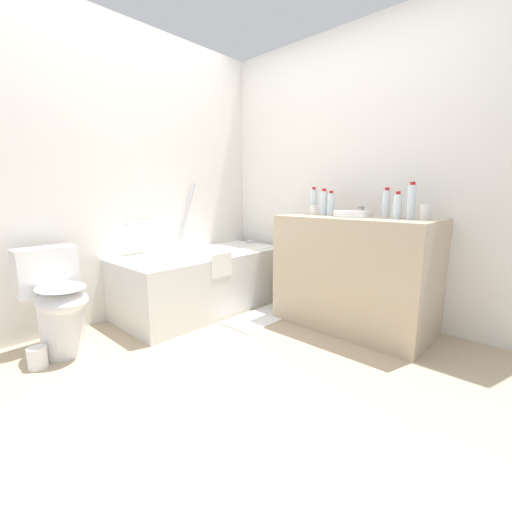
{
  "coord_description": "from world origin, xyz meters",
  "views": [
    {
      "loc": [
        -1.29,
        -1.49,
        1.07
      ],
      "look_at": [
        0.62,
        0.28,
        0.58
      ],
      "focal_mm": 23.48,
      "sensor_mm": 36.0,
      "label": 1
    }
  ],
  "objects": [
    {
      "name": "sink_faucet",
      "position": [
        1.31,
        -0.26,
        0.93
      ],
      "size": [
        0.12,
        0.15,
        0.08
      ],
      "color": "#B3B3B8",
      "rests_on": "vanity_counter"
    },
    {
      "name": "water_bottle_5",
      "position": [
        1.18,
        -0.68,
        1.01
      ],
      "size": [
        0.06,
        0.06,
        0.26
      ],
      "color": "silver",
      "rests_on": "vanity_counter"
    },
    {
      "name": "drinking_glass_0",
      "position": [
        1.22,
        -0.76,
        0.94
      ],
      "size": [
        0.08,
        0.08,
        0.1
      ],
      "primitive_type": "cylinder",
      "color": "white",
      "rests_on": "vanity_counter"
    },
    {
      "name": "ground_plane",
      "position": [
        0.0,
        0.0,
        0.0
      ],
      "size": [
        3.96,
        3.96,
        0.0
      ],
      "primitive_type": "plane",
      "color": "tan"
    },
    {
      "name": "vanity_counter",
      "position": [
        1.16,
        -0.29,
        0.45
      ],
      "size": [
        0.63,
        1.18,
        0.89
      ],
      "primitive_type": "cube",
      "color": "tan",
      "rests_on": "ground_plane"
    },
    {
      "name": "water_bottle_2",
      "position": [
        1.18,
        0.03,
        0.99
      ],
      "size": [
        0.07,
        0.07,
        0.22
      ],
      "color": "silver",
      "rests_on": "vanity_counter"
    },
    {
      "name": "wall_right_mirror",
      "position": [
        1.53,
        0.0,
        1.23
      ],
      "size": [
        0.1,
        2.98,
        2.46
      ],
      "primitive_type": "cube",
      "color": "silver",
      "rests_on": "ground_plane"
    },
    {
      "name": "water_bottle_1",
      "position": [
        1.15,
        -0.59,
        0.98
      ],
      "size": [
        0.06,
        0.06,
        0.19
      ],
      "color": "silver",
      "rests_on": "vanity_counter"
    },
    {
      "name": "water_bottle_3",
      "position": [
        1.23,
        -0.48,
        0.99
      ],
      "size": [
        0.06,
        0.06,
        0.22
      ],
      "color": "silver",
      "rests_on": "vanity_counter"
    },
    {
      "name": "water_bottle_0",
      "position": [
        1.22,
        0.15,
        1.0
      ],
      "size": [
        0.06,
        0.06,
        0.23
      ],
      "color": "silver",
      "rests_on": "vanity_counter"
    },
    {
      "name": "bathtub",
      "position": [
        0.61,
        0.92,
        0.29
      ],
      "size": [
        1.57,
        0.73,
        1.17
      ],
      "color": "silver",
      "rests_on": "ground_plane"
    },
    {
      "name": "toilet_paper_roll",
      "position": [
        -0.81,
        0.81,
        0.07
      ],
      "size": [
        0.11,
        0.11,
        0.13
      ],
      "primitive_type": "cylinder",
      "color": "white",
      "rests_on": "ground_plane"
    },
    {
      "name": "wall_back_tiled",
      "position": [
        0.0,
        1.34,
        1.23
      ],
      "size": [
        3.36,
        0.1,
        2.46
      ],
      "primitive_type": "cube",
      "color": "silver",
      "rests_on": "ground_plane"
    },
    {
      "name": "drinking_glass_1",
      "position": [
        1.24,
        -0.56,
        0.93
      ],
      "size": [
        0.07,
        0.07,
        0.09
      ],
      "primitive_type": "cylinder",
      "color": "white",
      "rests_on": "vanity_counter"
    },
    {
      "name": "bath_mat",
      "position": [
        0.76,
        0.36,
        0.01
      ],
      "size": [
        0.66,
        0.33,
        0.01
      ],
      "primitive_type": "cube",
      "color": "white",
      "rests_on": "ground_plane"
    },
    {
      "name": "drinking_glass_2",
      "position": [
        1.14,
        0.1,
        0.93
      ],
      "size": [
        0.06,
        0.06,
        0.08
      ],
      "primitive_type": "cylinder",
      "color": "white",
      "rests_on": "vanity_counter"
    },
    {
      "name": "sink_basin",
      "position": [
        1.14,
        -0.26,
        0.91
      ],
      "size": [
        0.28,
        0.28,
        0.05
      ],
      "primitive_type": "cylinder",
      "color": "white",
      "rests_on": "vanity_counter"
    },
    {
      "name": "toilet",
      "position": [
        -0.63,
        0.94,
        0.36
      ],
      "size": [
        0.38,
        0.52,
        0.72
      ],
      "rotation": [
        0.0,
        0.0,
        -1.54
      ],
      "color": "white",
      "rests_on": "ground_plane"
    },
    {
      "name": "water_bottle_4",
      "position": [
        1.17,
        -0.05,
        0.98
      ],
      "size": [
        0.06,
        0.06,
        0.2
      ],
      "color": "silver",
      "rests_on": "vanity_counter"
    }
  ]
}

